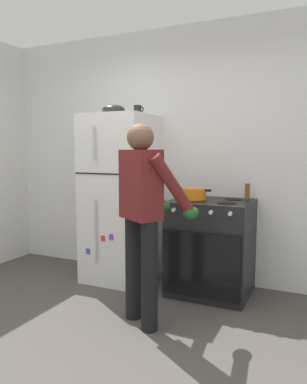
# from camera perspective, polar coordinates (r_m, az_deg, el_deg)

# --- Properties ---
(ground) EXTENTS (8.00, 8.00, 0.00)m
(ground) POSITION_cam_1_polar(r_m,az_deg,el_deg) (2.75, -12.19, -24.17)
(ground) COLOR #4C4742
(kitchen_wall_back) EXTENTS (6.00, 0.10, 2.70)m
(kitchen_wall_back) POSITION_cam_1_polar(r_m,az_deg,el_deg) (4.10, 4.03, 5.74)
(kitchen_wall_back) COLOR white
(kitchen_wall_back) RESTS_ON ground
(refrigerator) EXTENTS (0.68, 0.72, 1.77)m
(refrigerator) POSITION_cam_1_polar(r_m,az_deg,el_deg) (4.01, -5.02, -0.97)
(refrigerator) COLOR white
(refrigerator) RESTS_ON ground
(stove_range) EXTENTS (0.76, 0.67, 0.92)m
(stove_range) POSITION_cam_1_polar(r_m,az_deg,el_deg) (3.69, 8.74, -8.40)
(stove_range) COLOR black
(stove_range) RESTS_ON ground
(person_cook) EXTENTS (0.64, 0.67, 1.60)m
(person_cook) POSITION_cam_1_polar(r_m,az_deg,el_deg) (2.92, -1.44, -2.31)
(person_cook) COLOR black
(person_cook) RESTS_ON ground
(red_pot) EXTENTS (0.33, 0.23, 0.11)m
(red_pot) POSITION_cam_1_polar(r_m,az_deg,el_deg) (3.61, 6.26, -0.28)
(red_pot) COLOR orange
(red_pot) RESTS_ON stove_range
(coffee_mug) EXTENTS (0.11, 0.08, 0.10)m
(coffee_mug) POSITION_cam_1_polar(r_m,az_deg,el_deg) (3.96, -2.43, 12.48)
(coffee_mug) COLOR black
(coffee_mug) RESTS_ON refrigerator
(pepper_mill) EXTENTS (0.05, 0.05, 0.15)m
(pepper_mill) POSITION_cam_1_polar(r_m,az_deg,el_deg) (3.73, 14.21, 0.10)
(pepper_mill) COLOR brown
(pepper_mill) RESTS_ON stove_range
(mixing_bowl) EXTENTS (0.24, 0.24, 0.11)m
(mixing_bowl) POSITION_cam_1_polar(r_m,az_deg,el_deg) (4.04, -6.16, 12.41)
(mixing_bowl) COLOR black
(mixing_bowl) RESTS_ON refrigerator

